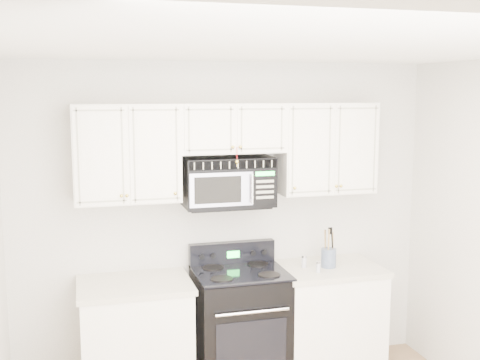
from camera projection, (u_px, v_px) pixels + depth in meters
name	position (u px, v px, depth m)	size (l,w,h in m)	color
room	(301.00, 283.00, 3.37)	(3.51, 3.51, 2.61)	#9F7C5A
base_cabinet_left	(136.00, 344.00, 4.66)	(0.86, 0.65, 0.92)	white
base_cabinet_right	(327.00, 323.00, 5.08)	(0.86, 0.65, 0.92)	white
range	(240.00, 325.00, 4.87)	(0.73, 0.66, 1.11)	black
upper_cabinets	(231.00, 146.00, 4.79)	(2.44, 0.37, 0.75)	white
microwave	(228.00, 182.00, 4.80)	(0.72, 0.41, 0.40)	black
utensil_crock	(329.00, 257.00, 4.97)	(0.13, 0.13, 0.33)	slate
shaker_salt	(304.00, 261.00, 4.96)	(0.04, 0.04, 0.10)	#B0B0BD
shaker_pepper	(318.00, 267.00, 4.83)	(0.04, 0.04, 0.09)	#B0B0BD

